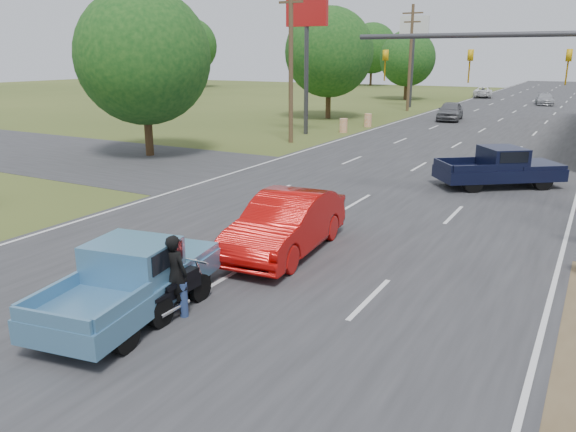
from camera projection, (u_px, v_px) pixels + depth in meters
The scene contains 22 objects.
main_road at pixel (482, 130), 41.32m from camera, with size 15.00×180.00×0.02m, color #2D2D30.
cross_road at pixel (376, 191), 22.86m from camera, with size 120.00×10.00×0.02m, color #2D2D30.
utility_pole_5 at pixel (291, 56), 34.24m from camera, with size 2.00×0.28×10.00m.
utility_pole_6 at pixel (410, 55), 54.37m from camera, with size 2.00×0.28×10.00m.
tree_0 at pixel (143, 57), 29.65m from camera, with size 7.14×7.14×8.84m.
tree_1 at pixel (329, 52), 47.79m from camera, with size 7.56×7.56×9.36m.
tree_2 at pixel (408, 58), 68.42m from camera, with size 6.72×6.72×8.32m.
tree_4 at pixel (190, 46), 94.57m from camera, with size 9.24×9.24×11.44m.
tree_6 at pixel (372, 48), 99.73m from camera, with size 8.82×8.82×10.92m.
barrel_2 at pixel (343, 126), 40.13m from camera, with size 0.56×0.56×1.00m, color orange.
barrel_3 at pixel (368, 120), 43.35m from camera, with size 0.56×0.56×1.00m, color orange.
pole_sign_left_near at pixel (307, 27), 37.55m from camera, with size 3.00×0.35×9.20m.
pole_sign_left_far at pixel (414, 37), 57.68m from camera, with size 3.00×0.35×9.20m.
signal_mast at pixel (543, 73), 17.97m from camera, with size 9.12×0.40×7.00m.
red_convertible at pixel (286, 224), 15.61m from camera, with size 1.76×5.06×1.67m, color #B40A08.
motorcycle at pixel (175, 296), 11.86m from camera, with size 0.63×2.05×1.04m.
rider at pixel (175, 278), 11.79m from camera, with size 0.62×0.41×1.70m, color black.
blue_pickup at pixel (135, 277), 11.99m from camera, with size 2.64×5.07×1.60m.
navy_pickup at pixel (502, 167), 23.48m from camera, with size 5.23×4.64×1.69m.
distant_car_grey at pixel (450, 111), 47.39m from camera, with size 1.86×4.62×1.57m, color slate.
distant_car_silver at pixel (545, 99), 62.15m from camera, with size 1.75×4.30×1.25m, color #AFB0B4.
distant_car_white at pixel (483, 92), 73.03m from camera, with size 2.29×4.96×1.38m, color white.
Camera 1 is at (7.71, -3.18, 5.37)m, focal length 35.00 mm.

